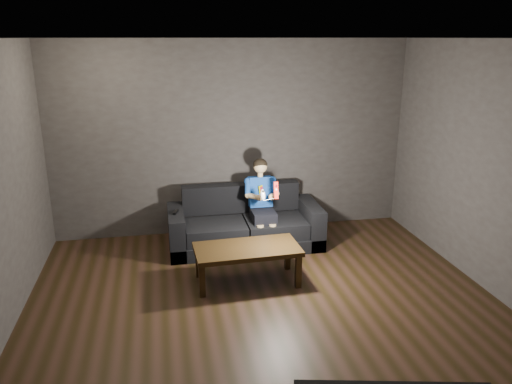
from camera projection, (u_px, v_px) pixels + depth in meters
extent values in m
plane|color=black|center=(271.00, 318.00, 5.03)|extent=(5.00, 5.00, 0.00)
cube|color=#393332|center=(233.00, 139.00, 6.97)|extent=(5.00, 0.04, 2.70)
cube|color=#393332|center=(393.00, 348.00, 2.29)|extent=(5.00, 0.04, 2.70)
cube|color=#393332|center=(511.00, 177.00, 5.08)|extent=(0.04, 5.00, 2.70)
cube|color=white|center=(274.00, 38.00, 4.23)|extent=(5.00, 5.00, 0.02)
cube|color=black|center=(245.00, 240.00, 6.75)|extent=(2.02, 0.87, 0.17)
cube|color=black|center=(216.00, 231.00, 6.53)|extent=(0.79, 0.61, 0.21)
cube|color=black|center=(276.00, 227.00, 6.68)|extent=(0.79, 0.61, 0.21)
cube|color=black|center=(241.00, 197.00, 6.91)|extent=(1.61, 0.20, 0.39)
cube|color=black|center=(177.00, 232.00, 6.53)|extent=(0.20, 0.87, 0.55)
cube|color=black|center=(310.00, 222.00, 6.86)|extent=(0.20, 0.87, 0.55)
cube|color=black|center=(263.00, 216.00, 6.57)|extent=(0.30, 0.38, 0.14)
cube|color=#1A4DA3|center=(260.00, 192.00, 6.68)|extent=(0.30, 0.22, 0.42)
cube|color=#FFEB00|center=(262.00, 189.00, 6.58)|extent=(0.09, 0.09, 0.10)
cube|color=red|center=(262.00, 189.00, 6.58)|extent=(0.06, 0.06, 0.07)
cylinder|color=#E2BA7E|center=(260.00, 175.00, 6.61)|extent=(0.07, 0.07, 0.06)
sphere|color=#E2BA7E|center=(260.00, 166.00, 6.58)|extent=(0.18, 0.18, 0.18)
ellipsoid|color=black|center=(260.00, 165.00, 6.58)|extent=(0.19, 0.19, 0.16)
cylinder|color=#1A4DA3|center=(247.00, 188.00, 6.56)|extent=(0.08, 0.23, 0.19)
cylinder|color=#1A4DA3|center=(275.00, 187.00, 6.63)|extent=(0.08, 0.23, 0.19)
cylinder|color=#E2BA7E|center=(254.00, 195.00, 6.44)|extent=(0.14, 0.24, 0.10)
cylinder|color=#E2BA7E|center=(274.00, 194.00, 6.49)|extent=(0.14, 0.24, 0.10)
sphere|color=#E2BA7E|center=(259.00, 198.00, 6.36)|extent=(0.09, 0.09, 0.09)
sphere|color=#E2BA7E|center=(272.00, 197.00, 6.39)|extent=(0.09, 0.09, 0.09)
cylinder|color=#E2BA7E|center=(260.00, 238.00, 6.44)|extent=(0.09, 0.09, 0.34)
cylinder|color=#E2BA7E|center=(272.00, 237.00, 6.47)|extent=(0.09, 0.09, 0.34)
cube|color=red|center=(276.00, 190.00, 6.14)|extent=(0.05, 0.08, 0.22)
cube|color=maroon|center=(276.00, 186.00, 6.10)|extent=(0.03, 0.01, 0.03)
cylinder|color=white|center=(276.00, 192.00, 6.12)|extent=(0.02, 0.01, 0.02)
ellipsoid|color=white|center=(263.00, 195.00, 6.13)|extent=(0.08, 0.10, 0.15)
cylinder|color=black|center=(263.00, 191.00, 6.08)|extent=(0.03, 0.01, 0.03)
cube|color=black|center=(176.00, 212.00, 6.40)|extent=(0.08, 0.16, 0.03)
cube|color=black|center=(175.00, 209.00, 6.44)|extent=(0.02, 0.02, 0.00)
cube|color=black|center=(247.00, 249.00, 5.66)|extent=(1.21, 0.64, 0.05)
cube|color=black|center=(202.00, 281.00, 5.40)|extent=(0.06, 0.06, 0.38)
cube|color=black|center=(298.00, 272.00, 5.59)|extent=(0.06, 0.06, 0.38)
cube|color=black|center=(198.00, 262.00, 5.85)|extent=(0.06, 0.06, 0.38)
cube|color=black|center=(287.00, 254.00, 6.05)|extent=(0.06, 0.06, 0.38)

